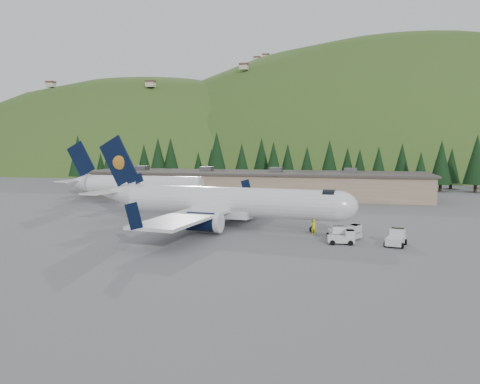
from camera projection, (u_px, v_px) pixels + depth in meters
name	position (u px, v px, depth m)	size (l,w,h in m)	color
ground	(229.00, 227.00, 60.32)	(600.00, 600.00, 0.00)	slate
airliner	(222.00, 202.00, 60.37)	(36.08, 33.93, 11.97)	white
second_airliner	(130.00, 184.00, 87.07)	(27.50, 11.00, 10.05)	white
baggage_tug_a	(343.00, 238.00, 49.91)	(2.98, 2.01, 1.50)	silver
baggage_tug_b	(349.00, 232.00, 52.71)	(3.50, 2.83, 1.67)	silver
baggage_tug_c	(396.00, 238.00, 49.20)	(2.56, 3.49, 1.71)	silver
terminal_building	(252.00, 184.00, 98.01)	(71.00, 17.00, 6.10)	gray
baggage_tug_d	(338.00, 233.00, 51.95)	(2.48, 3.48, 1.72)	silver
ramp_worker	(314.00, 227.00, 55.11)	(0.67, 0.44, 1.85)	yellow
tree_line	(271.00, 160.00, 119.00)	(114.77, 18.22, 14.13)	black
hills	(420.00, 317.00, 256.75)	(614.00, 330.00, 300.00)	#304F1A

